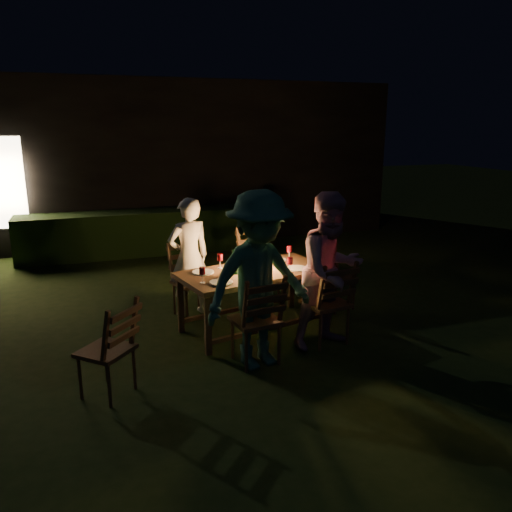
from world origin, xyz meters
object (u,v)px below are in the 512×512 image
object	(u,v)px
bottle_table	(235,262)
chair_near_right	(326,317)
lantern	(256,255)
chair_near_left	(256,335)
chair_spare	(109,366)
side_table	(265,230)
dining_table	(254,276)
bottle_bucket_a	(263,217)
chair_end	(335,288)
bottle_bucket_b	(267,216)
person_opp_left	(259,281)
person_house_side	(189,257)
ice_bucket	(265,219)
person_opp_right	(331,271)
chair_far_left	(192,293)
chair_far_right	(259,279)

from	to	relation	value
bottle_table	chair_near_right	bearing A→B (deg)	-35.21
bottle_table	lantern	bearing A→B (deg)	22.06
chair_near_left	chair_spare	size ratio (longest dim) A/B	1.06
chair_near_left	side_table	world-z (taller)	chair_near_left
dining_table	bottle_bucket_a	distance (m)	2.89
chair_end	bottle_bucket_b	world-z (taller)	bottle_bucket_b
dining_table	bottle_bucket_b	distance (m)	3.01
person_opp_left	bottle_bucket_a	xyz separation A→B (m)	(1.33, 3.58, -0.06)
dining_table	person_house_side	distance (m)	0.94
lantern	ice_bucket	distance (m)	2.88
dining_table	lantern	bearing A→B (deg)	45.00
chair_end	person_opp_right	size ratio (longest dim) A/B	0.55
chair_near_left	side_table	size ratio (longest dim) A/B	1.50
bottle_table	chair_spare	bearing A→B (deg)	-146.81
lantern	bottle_bucket_a	size ratio (longest dim) A/B	1.09
chair_end	bottle_table	distance (m)	1.59
chair_near_right	lantern	xyz separation A→B (m)	(-0.57, 0.71, 0.57)
bottle_table	ice_bucket	bearing A→B (deg)	63.82
person_opp_right	lantern	bearing A→B (deg)	114.69
chair_spare	side_table	world-z (taller)	chair_spare
ice_bucket	lantern	bearing A→B (deg)	-112.14
dining_table	side_table	distance (m)	2.95
chair_far_left	ice_bucket	distance (m)	2.74
dining_table	chair_far_right	distance (m)	1.00
chair_near_right	side_table	xyz separation A→B (m)	(0.52, 3.38, 0.28)
bottle_table	ice_bucket	world-z (taller)	bottle_table
chair_end	chair_far_left	bearing A→B (deg)	-116.40
chair_spare	side_table	bearing A→B (deg)	6.13
dining_table	person_opp_right	size ratio (longest dim) A/B	1.11
dining_table	chair_near_left	xyz separation A→B (m)	(-0.27, -0.85, -0.34)
lantern	ice_bucket	world-z (taller)	lantern
chair_end	person_opp_left	size ratio (longest dim) A/B	0.53
dining_table	chair_far_left	world-z (taller)	chair_far_left
chair_near_left	chair_spare	distance (m)	1.45
ice_bucket	chair_near_left	bearing A→B (deg)	-111.32
person_opp_left	lantern	bearing A→B (deg)	60.11
chair_far_right	chair_spare	size ratio (longest dim) A/B	1.12
chair_spare	person_house_side	world-z (taller)	person_house_side
side_table	chair_far_left	bearing A→B (deg)	-129.88
chair_far_left	lantern	size ratio (longest dim) A/B	2.73
chair_near_left	chair_far_left	world-z (taller)	chair_near_left
person_opp_right	bottle_bucket_a	size ratio (longest dim) A/B	5.26
dining_table	bottle_bucket_b	size ratio (longest dim) A/B	5.81
chair_far_right	person_opp_left	distance (m)	1.96
dining_table	bottle_bucket_a	size ratio (longest dim) A/B	5.81
chair_end	bottle_table	world-z (taller)	bottle_table
chair_far_right	person_opp_right	xyz separation A→B (m)	(0.25, -1.58, 0.53)
person_house_side	chair_far_left	bearing A→B (deg)	88.38
chair_near_left	bottle_bucket_a	distance (m)	3.82
chair_near_right	chair_far_left	distance (m)	1.78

